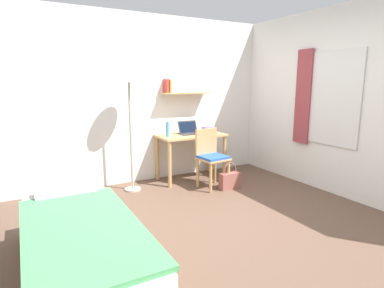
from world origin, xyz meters
TOP-DOWN VIEW (x-y plane):
  - ground_plane at (0.00, 0.00)m, footprint 5.28×5.28m
  - wall_back at (0.00, 2.02)m, footprint 4.40×0.27m
  - wall_right at (2.02, 0.02)m, footprint 0.10×4.40m
  - bed at (-1.51, -0.20)m, footprint 0.85×2.02m
  - desk at (0.56, 1.70)m, footprint 1.09×0.58m
  - desk_chair at (0.62, 1.19)m, footprint 0.45×0.43m
  - standing_lamp at (-0.48, 1.61)m, footprint 0.37×0.37m
  - laptop at (0.55, 1.77)m, footprint 0.34×0.23m
  - water_bottle at (0.14, 1.69)m, footprint 0.06×0.06m
  - book_stack at (0.92, 1.75)m, footprint 0.18×0.23m
  - handbag at (0.83, 0.98)m, footprint 0.33×0.12m

SIDE VIEW (x-z plane):
  - ground_plane at x=0.00m, z-range 0.00..0.00m
  - handbag at x=0.83m, z-range -0.07..0.34m
  - bed at x=-1.51m, z-range -0.03..0.51m
  - desk_chair at x=0.62m, z-range 0.05..0.94m
  - desk at x=0.56m, z-range 0.24..0.98m
  - book_stack at x=0.92m, z-range 0.74..0.83m
  - laptop at x=0.55m, z-range 0.69..0.90m
  - water_bottle at x=0.14m, z-range 0.74..0.97m
  - wall_back at x=0.00m, z-range 0.00..2.60m
  - wall_right at x=2.02m, z-range 0.00..2.60m
  - standing_lamp at x=-0.48m, z-range 0.68..2.47m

